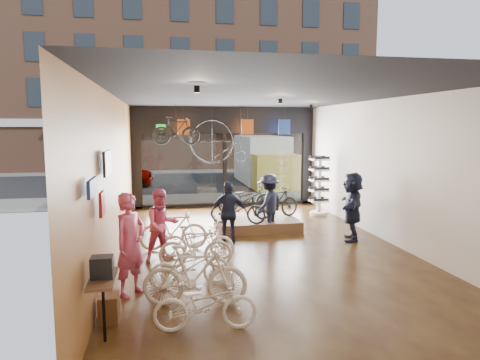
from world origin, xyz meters
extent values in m
cube|color=black|center=(0.00, 0.00, -0.02)|extent=(7.00, 12.00, 0.04)
cube|color=black|center=(0.00, 0.00, 3.82)|extent=(7.00, 12.00, 0.04)
cube|color=#AA672D|center=(-3.52, 0.00, 1.90)|extent=(0.04, 12.00, 3.80)
cube|color=beige|center=(3.52, 0.00, 1.90)|extent=(0.04, 12.00, 3.80)
cube|color=beige|center=(0.00, -6.02, 1.90)|extent=(7.00, 0.04, 3.80)
cube|color=#198C26|center=(-2.40, 5.88, 3.05)|extent=(0.35, 0.06, 0.18)
cube|color=black|center=(0.00, 15.00, -0.01)|extent=(30.00, 18.00, 0.02)
cube|color=slate|center=(0.00, 7.20, 0.06)|extent=(30.00, 2.40, 0.12)
cube|color=slate|center=(0.00, 19.00, 0.06)|extent=(30.00, 2.00, 0.12)
cube|color=brown|center=(0.00, 21.50, 7.00)|extent=(26.00, 5.00, 14.00)
imported|color=gray|center=(-4.99, 12.00, 0.74)|extent=(4.33, 1.74, 1.47)
imported|color=beige|center=(-1.81, -4.17, 0.41)|extent=(1.60, 0.65, 0.82)
imported|color=beige|center=(-1.89, -3.25, 0.54)|extent=(1.84, 0.73, 1.07)
imported|color=beige|center=(-1.92, -2.33, 0.41)|extent=(1.62, 0.75, 0.82)
imported|color=beige|center=(-1.73, -1.31, 0.48)|extent=(1.63, 0.61, 0.96)
imported|color=beige|center=(-1.61, -0.64, 0.43)|extent=(1.74, 0.91, 0.87)
imported|color=beige|center=(-2.16, 0.22, 0.51)|extent=(1.70, 0.51, 1.01)
cube|color=#4C3022|center=(0.39, 2.13, 0.15)|extent=(2.40, 1.80, 0.30)
imported|color=black|center=(-0.29, 1.52, 0.72)|extent=(1.69, 1.06, 0.84)
imported|color=black|center=(1.00, 2.03, 0.78)|extent=(1.64, 0.98, 0.95)
imported|color=black|center=(0.22, 2.85, 0.78)|extent=(1.90, 0.83, 0.97)
imported|color=#CC4C72|center=(-3.00, -2.53, 0.94)|extent=(0.78, 0.82, 1.89)
imported|color=#CC4C72|center=(-2.44, -0.61, 0.83)|extent=(0.97, 0.86, 1.66)
imported|color=#161C33|center=(-0.72, 0.46, 0.83)|extent=(1.01, 0.53, 1.65)
imported|color=#161C33|center=(0.64, 1.54, 0.85)|extent=(1.23, 1.21, 1.70)
imported|color=#161C33|center=(2.62, 0.29, 0.93)|extent=(1.18, 1.79, 1.85)
imported|color=black|center=(-1.90, 4.20, 2.93)|extent=(1.61, 0.58, 0.95)
cube|color=#CC5919|center=(-1.59, 5.20, 3.05)|extent=(0.45, 0.03, 0.55)
cube|color=#CC5919|center=(0.74, 5.20, 3.05)|extent=(0.45, 0.03, 0.55)
cube|color=#1E3F99|center=(2.14, 5.20, 3.05)|extent=(0.45, 0.03, 0.55)
camera|label=1|loc=(-2.42, -10.30, 3.06)|focal=32.00mm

